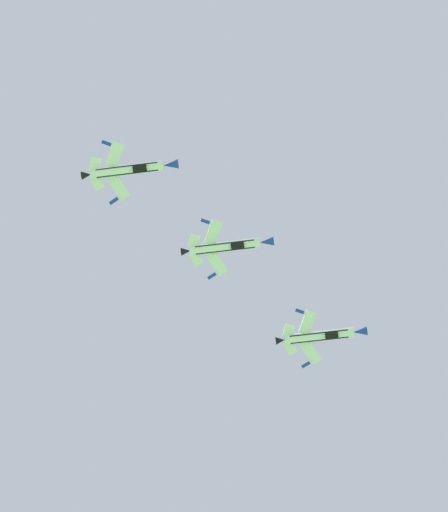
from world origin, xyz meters
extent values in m
cylinder|color=white|center=(8.25, 85.73, 146.50)|extent=(12.04, 1.98, 1.70)
cube|color=black|center=(8.25, 85.55, 146.06)|extent=(10.11, 1.73, 0.92)
cone|color=#1938A8|center=(15.40, 85.56, 146.50)|extent=(2.44, 1.62, 1.56)
cone|color=black|center=(1.50, 85.89, 146.50)|extent=(1.63, 1.40, 1.36)
ellipsoid|color=#192333|center=(10.90, 85.90, 147.09)|extent=(3.23, 1.51, 1.43)
cube|color=black|center=(10.40, 85.37, 145.75)|extent=(2.23, 1.39, 1.19)
cube|color=white|center=(6.59, 88.15, 145.43)|extent=(3.60, 4.39, 1.77)
cube|color=#1938A8|center=(5.52, 90.12, 144.64)|extent=(1.69, 1.31, 0.43)
cube|color=white|center=(6.48, 83.32, 147.40)|extent=(3.48, 4.40, 1.77)
cube|color=#1938A8|center=(5.31, 81.40, 148.20)|extent=(1.70, 1.26, 0.43)
cube|color=white|center=(3.19, 87.26, 145.92)|extent=(2.39, 2.60, 0.98)
cube|color=white|center=(3.12, 84.44, 147.07)|extent=(2.33, 2.56, 0.98)
cube|color=#1938A8|center=(3.47, 86.52, 148.17)|extent=(2.63, 1.23, 2.48)
cylinder|color=white|center=(-6.36, 68.66, 150.18)|extent=(12.04, 1.98, 1.70)
cube|color=black|center=(-6.37, 68.50, 149.74)|extent=(10.11, 1.73, 0.87)
cone|color=#1938A8|center=(0.79, 68.49, 150.18)|extent=(2.44, 1.62, 1.56)
cone|color=black|center=(-13.11, 68.82, 150.18)|extent=(1.63, 1.40, 1.36)
ellipsoid|color=#192333|center=(-3.72, 68.81, 150.78)|extent=(3.23, 1.48, 1.41)
cube|color=black|center=(-4.21, 68.33, 149.43)|extent=(2.23, 1.37, 1.17)
cube|color=white|center=(-8.02, 71.12, 149.21)|extent=(3.62, 4.43, 1.62)
cube|color=#1938A8|center=(-9.09, 73.12, 148.50)|extent=(1.69, 1.31, 0.42)
cube|color=white|center=(-8.14, 66.22, 151.00)|extent=(3.50, 4.44, 1.62)
cube|color=#1938A8|center=(-9.30, 64.27, 151.71)|extent=(1.70, 1.26, 0.42)
cube|color=white|center=(-11.43, 70.21, 149.66)|extent=(2.40, 2.62, 0.90)
cube|color=white|center=(-11.49, 67.34, 150.71)|extent=(2.34, 2.59, 0.90)
cube|color=#1938A8|center=(-11.15, 69.39, 151.89)|extent=(2.62, 1.14, 2.51)
cylinder|color=white|center=(-20.67, 52.70, 148.98)|extent=(12.04, 1.98, 1.70)
cube|color=black|center=(-20.67, 52.53, 148.54)|extent=(10.11, 1.73, 0.90)
cone|color=#1938A8|center=(-13.52, 52.53, 148.98)|extent=(2.44, 1.62, 1.56)
cone|color=black|center=(-27.41, 52.86, 148.98)|extent=(1.63, 1.40, 1.36)
ellipsoid|color=#192333|center=(-18.02, 52.87, 149.57)|extent=(3.23, 1.50, 1.42)
cube|color=black|center=(-18.51, 52.35, 148.23)|extent=(2.23, 1.38, 1.18)
cube|color=white|center=(-22.33, 55.14, 147.95)|extent=(3.61, 4.41, 1.71)
cube|color=#1938A8|center=(-23.40, 57.12, 147.19)|extent=(1.69, 1.31, 0.43)
cube|color=white|center=(-22.44, 50.28, 149.85)|extent=(3.49, 4.42, 1.71)
cube|color=#1938A8|center=(-23.60, 48.34, 150.61)|extent=(1.70, 1.26, 0.43)
cube|color=white|center=(-25.73, 54.24, 148.43)|extent=(2.40, 2.61, 0.95)
cube|color=white|center=(-25.80, 51.40, 149.53)|extent=(2.33, 2.57, 0.95)
cube|color=#1938A8|center=(-25.45, 53.47, 150.67)|extent=(2.63, 1.19, 2.50)
camera|label=1|loc=(0.84, -1.51, 1.49)|focal=67.98mm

